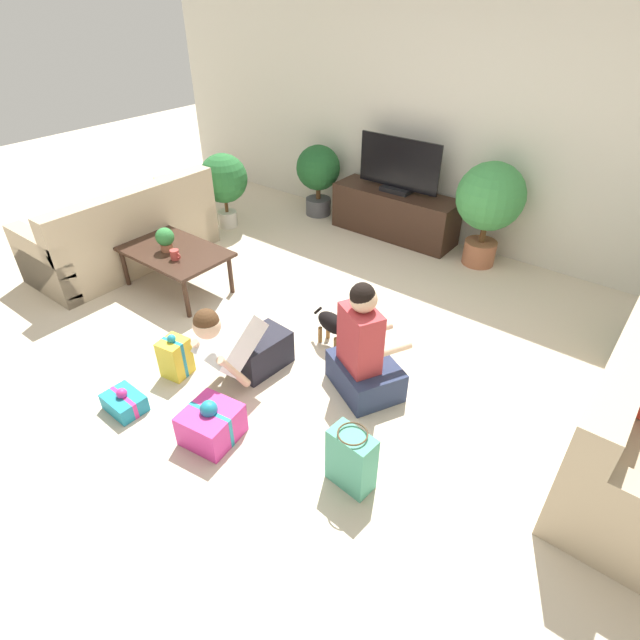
% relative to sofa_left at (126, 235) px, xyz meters
% --- Properties ---
extents(ground_plane, '(16.00, 16.00, 0.00)m').
position_rel_sofa_left_xyz_m(ground_plane, '(2.42, -0.04, -0.30)').
color(ground_plane, beige).
extents(wall_back, '(8.40, 0.06, 2.60)m').
position_rel_sofa_left_xyz_m(wall_back, '(2.42, 2.59, 1.00)').
color(wall_back, beige).
rests_on(wall_back, ground_plane).
extents(sofa_left, '(0.85, 1.85, 0.85)m').
position_rel_sofa_left_xyz_m(sofa_left, '(0.00, 0.00, 0.00)').
color(sofa_left, tan).
rests_on(sofa_left, ground_plane).
extents(coffee_table, '(1.04, 0.65, 0.42)m').
position_rel_sofa_left_xyz_m(coffee_table, '(0.86, -0.04, 0.07)').
color(coffee_table, '#382319').
rests_on(coffee_table, ground_plane).
extents(tv_console, '(1.46, 0.45, 0.52)m').
position_rel_sofa_left_xyz_m(tv_console, '(1.86, 2.30, -0.04)').
color(tv_console, '#382319').
rests_on(tv_console, ground_plane).
extents(tv, '(0.97, 0.20, 0.59)m').
position_rel_sofa_left_xyz_m(tv, '(1.86, 2.30, 0.48)').
color(tv, black).
rests_on(tv, tv_console).
extents(potted_plant_corner_left, '(0.56, 0.56, 0.87)m').
position_rel_sofa_left_xyz_m(potted_plant_corner_left, '(0.15, 1.28, 0.26)').
color(potted_plant_corner_left, beige).
rests_on(potted_plant_corner_left, ground_plane).
extents(potted_plant_back_left, '(0.54, 0.54, 0.86)m').
position_rel_sofa_left_xyz_m(potted_plant_back_left, '(0.78, 2.25, 0.23)').
color(potted_plant_back_left, '#4C4C51').
rests_on(potted_plant_back_left, ground_plane).
extents(potted_plant_back_right, '(0.67, 0.67, 1.07)m').
position_rel_sofa_left_xyz_m(potted_plant_back_right, '(2.94, 2.25, 0.38)').
color(potted_plant_back_right, '#A36042').
rests_on(potted_plant_back_right, ground_plane).
extents(person_kneeling, '(0.37, 0.76, 0.74)m').
position_rel_sofa_left_xyz_m(person_kneeling, '(2.29, -0.58, 0.02)').
color(person_kneeling, '#23232D').
rests_on(person_kneeling, ground_plane).
extents(person_sitting, '(0.65, 0.61, 0.91)m').
position_rel_sofa_left_xyz_m(person_sitting, '(3.07, -0.14, 0.02)').
color(person_sitting, '#283351').
rests_on(person_sitting, ground_plane).
extents(dog, '(0.48, 0.20, 0.33)m').
position_rel_sofa_left_xyz_m(dog, '(2.62, 0.14, -0.08)').
color(dog, black).
rests_on(dog, ground_plane).
extents(gift_box_a, '(0.37, 0.39, 0.32)m').
position_rel_sofa_left_xyz_m(gift_box_a, '(2.56, -1.14, -0.18)').
color(gift_box_a, '#CC3389').
rests_on(gift_box_a, ground_plane).
extents(gift_box_b, '(0.29, 0.22, 0.19)m').
position_rel_sofa_left_xyz_m(gift_box_b, '(1.88, -1.35, -0.23)').
color(gift_box_b, teal).
rests_on(gift_box_b, ground_plane).
extents(gift_box_c, '(0.21, 0.22, 0.37)m').
position_rel_sofa_left_xyz_m(gift_box_c, '(1.86, -0.87, -0.14)').
color(gift_box_c, yellow).
rests_on(gift_box_c, ground_plane).
extents(gift_bag_a, '(0.29, 0.19, 0.43)m').
position_rel_sofa_left_xyz_m(gift_bag_a, '(3.48, -0.87, -0.10)').
color(gift_bag_a, '#4CA384').
rests_on(gift_bag_a, ground_plane).
extents(mug, '(0.12, 0.08, 0.09)m').
position_rel_sofa_left_xyz_m(mug, '(1.03, -0.14, 0.16)').
color(mug, '#B23D38').
rests_on(mug, coffee_table).
extents(tabletop_plant, '(0.17, 0.17, 0.22)m').
position_rel_sofa_left_xyz_m(tabletop_plant, '(0.82, -0.08, 0.24)').
color(tabletop_plant, '#A36042').
rests_on(tabletop_plant, coffee_table).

